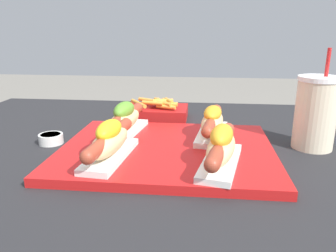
{
  "coord_description": "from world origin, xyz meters",
  "views": [
    {
      "loc": [
        0.02,
        -0.68,
        0.97
      ],
      "look_at": [
        -0.05,
        -0.0,
        0.76
      ],
      "focal_mm": 35.0,
      "sensor_mm": 36.0,
      "label": 1
    }
  ],
  "objects_px": {
    "serving_tray": "(167,150)",
    "fries_basket": "(157,112)",
    "hot_dog_3": "(212,122)",
    "sauce_bowl": "(51,138)",
    "hot_dog_0": "(110,141)",
    "hot_dog_2": "(124,120)",
    "drink_cup": "(316,113)",
    "hot_dog_1": "(221,147)"
  },
  "relations": [
    {
      "from": "serving_tray",
      "to": "fries_basket",
      "type": "bearing_deg",
      "value": 102.41
    },
    {
      "from": "hot_dog_3",
      "to": "sauce_bowl",
      "type": "relative_size",
      "value": 3.93
    },
    {
      "from": "hot_dog_0",
      "to": "hot_dog_2",
      "type": "bearing_deg",
      "value": 92.73
    },
    {
      "from": "serving_tray",
      "to": "hot_dog_0",
      "type": "relative_size",
      "value": 2.04
    },
    {
      "from": "hot_dog_2",
      "to": "serving_tray",
      "type": "bearing_deg",
      "value": -35.17
    },
    {
      "from": "serving_tray",
      "to": "sauce_bowl",
      "type": "height_order",
      "value": "sauce_bowl"
    },
    {
      "from": "sauce_bowl",
      "to": "fries_basket",
      "type": "relative_size",
      "value": 0.3
    },
    {
      "from": "serving_tray",
      "to": "hot_dog_0",
      "type": "xyz_separation_m",
      "value": [
        -0.1,
        -0.08,
        0.04
      ]
    },
    {
      "from": "hot_dog_0",
      "to": "serving_tray",
      "type": "bearing_deg",
      "value": 36.64
    },
    {
      "from": "hot_dog_0",
      "to": "drink_cup",
      "type": "relative_size",
      "value": 0.99
    },
    {
      "from": "hot_dog_0",
      "to": "sauce_bowl",
      "type": "relative_size",
      "value": 3.94
    },
    {
      "from": "sauce_bowl",
      "to": "hot_dog_3",
      "type": "bearing_deg",
      "value": 6.07
    },
    {
      "from": "hot_dog_0",
      "to": "hot_dog_2",
      "type": "relative_size",
      "value": 1.0
    },
    {
      "from": "hot_dog_0",
      "to": "sauce_bowl",
      "type": "xyz_separation_m",
      "value": [
        -0.18,
        0.12,
        -0.04
      ]
    },
    {
      "from": "hot_dog_1",
      "to": "drink_cup",
      "type": "xyz_separation_m",
      "value": [
        0.21,
        0.16,
        0.03
      ]
    },
    {
      "from": "serving_tray",
      "to": "drink_cup",
      "type": "relative_size",
      "value": 2.02
    },
    {
      "from": "hot_dog_3",
      "to": "hot_dog_2",
      "type": "bearing_deg",
      "value": -179.44
    },
    {
      "from": "hot_dog_3",
      "to": "drink_cup",
      "type": "relative_size",
      "value": 0.99
    },
    {
      "from": "fries_basket",
      "to": "hot_dog_2",
      "type": "bearing_deg",
      "value": -102.87
    },
    {
      "from": "serving_tray",
      "to": "fries_basket",
      "type": "xyz_separation_m",
      "value": [
        -0.06,
        0.29,
        0.01
      ]
    },
    {
      "from": "sauce_bowl",
      "to": "fries_basket",
      "type": "distance_m",
      "value": 0.33
    },
    {
      "from": "hot_dog_2",
      "to": "drink_cup",
      "type": "xyz_separation_m",
      "value": [
        0.43,
        -0.0,
        0.03
      ]
    },
    {
      "from": "hot_dog_1",
      "to": "hot_dog_2",
      "type": "xyz_separation_m",
      "value": [
        -0.22,
        0.17,
        0.0
      ]
    },
    {
      "from": "hot_dog_1",
      "to": "hot_dog_3",
      "type": "xyz_separation_m",
      "value": [
        -0.01,
        0.17,
        -0.0
      ]
    },
    {
      "from": "hot_dog_2",
      "to": "hot_dog_0",
      "type": "bearing_deg",
      "value": -87.27
    },
    {
      "from": "sauce_bowl",
      "to": "drink_cup",
      "type": "height_order",
      "value": "drink_cup"
    },
    {
      "from": "hot_dog_0",
      "to": "hot_dog_2",
      "type": "xyz_separation_m",
      "value": [
        -0.01,
        0.15,
        0.0
      ]
    },
    {
      "from": "serving_tray",
      "to": "drink_cup",
      "type": "xyz_separation_m",
      "value": [
        0.32,
        0.08,
        0.07
      ]
    },
    {
      "from": "fries_basket",
      "to": "hot_dog_0",
      "type": "bearing_deg",
      "value": -96.32
    },
    {
      "from": "drink_cup",
      "to": "hot_dog_2",
      "type": "bearing_deg",
      "value": 179.79
    },
    {
      "from": "drink_cup",
      "to": "fries_basket",
      "type": "relative_size",
      "value": 1.21
    },
    {
      "from": "hot_dog_3",
      "to": "sauce_bowl",
      "type": "distance_m",
      "value": 0.38
    },
    {
      "from": "hot_dog_2",
      "to": "drink_cup",
      "type": "bearing_deg",
      "value": -0.21
    },
    {
      "from": "hot_dog_2",
      "to": "fries_basket",
      "type": "xyz_separation_m",
      "value": [
        0.05,
        0.21,
        -0.03
      ]
    },
    {
      "from": "hot_dog_0",
      "to": "hot_dog_3",
      "type": "bearing_deg",
      "value": 38.01
    },
    {
      "from": "fries_basket",
      "to": "drink_cup",
      "type": "bearing_deg",
      "value": -28.52
    },
    {
      "from": "hot_dog_0",
      "to": "sauce_bowl",
      "type": "bearing_deg",
      "value": 146.59
    },
    {
      "from": "hot_dog_2",
      "to": "hot_dog_3",
      "type": "xyz_separation_m",
      "value": [
        0.21,
        0.0,
        -0.0
      ]
    },
    {
      "from": "hot_dog_3",
      "to": "drink_cup",
      "type": "bearing_deg",
      "value": -0.92
    },
    {
      "from": "hot_dog_0",
      "to": "fries_basket",
      "type": "relative_size",
      "value": 1.2
    },
    {
      "from": "hot_dog_2",
      "to": "sauce_bowl",
      "type": "relative_size",
      "value": 3.92
    },
    {
      "from": "hot_dog_3",
      "to": "sauce_bowl",
      "type": "height_order",
      "value": "hot_dog_3"
    }
  ]
}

